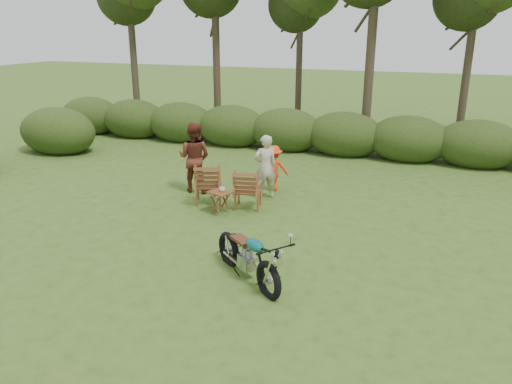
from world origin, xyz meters
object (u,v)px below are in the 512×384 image
(adult_b, at_px, (196,191))
(adult_a, at_px, (265,197))
(lawn_chair_right, at_px, (248,208))
(cup, at_px, (222,189))
(child, at_px, (273,190))
(side_table, at_px, (220,203))
(motorcycle, at_px, (248,278))
(lawn_chair_left, at_px, (209,203))

(adult_b, bearing_deg, adult_a, -177.47)
(lawn_chair_right, distance_m, adult_a, 0.83)
(cup, xyz_separation_m, child, (0.55, 1.97, -0.57))
(side_table, xyz_separation_m, child, (0.60, 2.00, -0.26))
(motorcycle, bearing_deg, child, 141.87)
(lawn_chair_left, xyz_separation_m, adult_b, (-0.71, 0.70, 0.00))
(child, bearing_deg, adult_a, 68.88)
(lawn_chair_left, distance_m, adult_b, 1.00)
(adult_b, xyz_separation_m, child, (1.85, 0.75, 0.00))
(side_table, distance_m, adult_b, 1.80)
(side_table, bearing_deg, lawn_chair_right, 51.72)
(adult_b, bearing_deg, lawn_chair_right, 156.47)
(side_table, bearing_deg, child, 73.40)
(cup, bearing_deg, adult_b, 136.86)
(motorcycle, xyz_separation_m, child, (-1.07, 4.60, 0.00))
(adult_a, bearing_deg, lawn_chair_right, 43.79)
(lawn_chair_right, distance_m, side_table, 0.77)
(cup, height_order, child, cup)
(adult_b, bearing_deg, cup, 135.13)
(child, bearing_deg, adult_b, 1.74)
(lawn_chair_right, xyz_separation_m, child, (0.15, 1.43, 0.00))
(lawn_chair_right, relative_size, adult_a, 0.61)
(lawn_chair_right, relative_size, adult_b, 0.54)
(lawn_chair_right, relative_size, lawn_chair_left, 0.95)
(adult_a, bearing_deg, adult_b, -32.57)
(child, bearing_deg, side_table, 53.20)
(lawn_chair_right, xyz_separation_m, adult_b, (-1.71, 0.68, 0.00))
(lawn_chair_left, bearing_deg, motorcycle, 102.47)
(motorcycle, height_order, side_table, motorcycle)
(lawn_chair_left, xyz_separation_m, side_table, (0.55, -0.55, 0.26))
(motorcycle, distance_m, cup, 3.15)
(adult_a, bearing_deg, side_table, 30.32)
(cup, relative_size, adult_b, 0.07)
(motorcycle, xyz_separation_m, lawn_chair_right, (-1.22, 3.17, 0.00))
(side_table, height_order, adult_b, adult_b)
(side_table, distance_m, adult_a, 1.53)
(lawn_chair_left, distance_m, cup, 0.97)
(lawn_chair_left, relative_size, adult_a, 0.64)
(motorcycle, xyz_separation_m, adult_b, (-2.93, 3.86, 0.00))
(side_table, relative_size, adult_a, 0.33)
(motorcycle, height_order, lawn_chair_left, motorcycle)
(child, bearing_deg, cup, 54.13)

